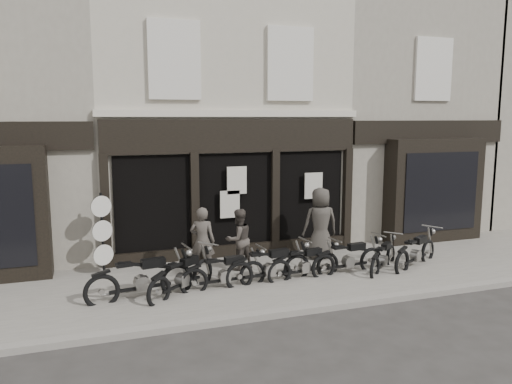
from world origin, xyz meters
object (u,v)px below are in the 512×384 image
object	(u,v)px
man_centre	(239,239)
man_right	(320,223)
motorcycle_1	(183,279)
motorcycle_6	(383,260)
motorcycle_3	(270,269)
motorcycle_2	(225,275)
motorcycle_7	(416,255)
motorcycle_0	(142,282)
man_left	(202,241)
advert_sign_post	(103,237)
motorcycle_4	(305,266)
motorcycle_5	(349,261)

from	to	relation	value
man_centre	man_right	distance (m)	2.41
motorcycle_1	motorcycle_6	world-z (taller)	motorcycle_1
motorcycle_1	motorcycle_3	size ratio (longest dim) A/B	0.82
motorcycle_2	motorcycle_7	xyz separation A→B (m)	(5.16, 0.03, 0.02)
motorcycle_3	man_centre	size ratio (longest dim) A/B	1.42
motorcycle_0	man_left	xyz separation A→B (m)	(1.58, 1.09, 0.51)
motorcycle_6	motorcycle_2	bearing A→B (deg)	140.60
motorcycle_2	man_left	bearing A→B (deg)	99.72
advert_sign_post	motorcycle_4	bearing A→B (deg)	-44.62
motorcycle_5	advert_sign_post	distance (m)	6.10
man_centre	advert_sign_post	xyz separation A→B (m)	(-3.26, 0.69, 0.15)
motorcycle_5	motorcycle_7	bearing A→B (deg)	-8.78
motorcycle_4	motorcycle_5	world-z (taller)	motorcycle_5
motorcycle_1	motorcycle_2	bearing A→B (deg)	-39.59
motorcycle_6	motorcycle_7	distance (m)	0.97
motorcycle_7	man_centre	distance (m)	4.64
motorcycle_6	man_left	xyz separation A→B (m)	(-4.46, 1.01, 0.60)
man_centre	motorcycle_4	bearing A→B (deg)	121.68
motorcycle_1	man_centre	world-z (taller)	man_centre
motorcycle_6	motorcycle_7	bearing A→B (deg)	-40.72
motorcycle_7	man_centre	world-z (taller)	man_centre
motorcycle_2	motorcycle_4	world-z (taller)	motorcycle_2
man_right	man_left	bearing A→B (deg)	13.42
motorcycle_6	motorcycle_0	bearing A→B (deg)	140.79
motorcycle_5	motorcycle_6	xyz separation A→B (m)	(0.96, -0.06, -0.04)
motorcycle_3	motorcycle_7	size ratio (longest dim) A/B	1.12
motorcycle_7	man_left	distance (m)	5.56
man_centre	advert_sign_post	world-z (taller)	advert_sign_post
motorcycle_5	man_right	bearing A→B (deg)	89.07
motorcycle_5	man_right	world-z (taller)	man_right
motorcycle_6	man_centre	xyz separation A→B (m)	(-3.49, 1.17, 0.53)
motorcycle_3	motorcycle_6	size ratio (longest dim) A/B	1.39
motorcycle_0	motorcycle_2	bearing A→B (deg)	-7.46
motorcycle_3	motorcycle_6	xyz separation A→B (m)	(3.08, -0.00, -0.06)
man_left	advert_sign_post	bearing A→B (deg)	3.82
motorcycle_7	motorcycle_0	bearing A→B (deg)	152.45
motorcycle_1	motorcycle_6	xyz separation A→B (m)	(5.15, 0.03, -0.05)
motorcycle_4	man_right	size ratio (longest dim) A/B	1.03
motorcycle_7	man_right	distance (m)	2.60
motorcycle_5	motorcycle_6	world-z (taller)	motorcycle_5
motorcycle_2	motorcycle_4	xyz separation A→B (m)	(2.03, 0.09, -0.01)
motorcycle_3	advert_sign_post	size ratio (longest dim) A/B	1.03
motorcycle_0	advert_sign_post	xyz separation A→B (m)	(-0.72, 1.94, 0.59)
motorcycle_4	motorcycle_1	bearing A→B (deg)	173.60
man_left	man_right	distance (m)	3.39
motorcycle_5	advert_sign_post	world-z (taller)	advert_sign_post
man_right	motorcycle_6	bearing A→B (deg)	134.77
motorcycle_3	man_left	bearing A→B (deg)	137.85
advert_sign_post	motorcycle_6	bearing A→B (deg)	-38.47
motorcycle_3	motorcycle_4	size ratio (longest dim) A/B	1.09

